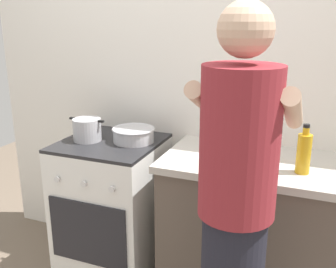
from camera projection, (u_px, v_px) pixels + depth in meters
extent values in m
cube|color=silver|center=(213.00, 82.00, 2.43)|extent=(3.20, 0.10, 2.50)
cube|color=brown|center=(251.00, 237.00, 2.23)|extent=(0.96, 0.56, 0.86)
cube|color=#B7B2A8|center=(256.00, 163.00, 2.10)|extent=(1.00, 0.60, 0.04)
cube|color=white|center=(113.00, 208.00, 2.54)|extent=(0.60, 0.60, 0.88)
cube|color=#232326|center=(110.00, 143.00, 2.41)|extent=(0.60, 0.60, 0.02)
cube|color=black|center=(88.00, 234.00, 2.28)|extent=(0.51, 0.01, 0.40)
cylinder|color=silver|center=(57.00, 179.00, 2.24)|extent=(0.04, 0.01, 0.04)
cylinder|color=silver|center=(84.00, 184.00, 2.18)|extent=(0.04, 0.01, 0.04)
cylinder|color=silver|center=(112.00, 189.00, 2.11)|extent=(0.04, 0.01, 0.04)
cylinder|color=#B2B2B7|center=(87.00, 130.00, 2.41)|extent=(0.17, 0.17, 0.14)
cube|color=black|center=(73.00, 118.00, 2.43)|extent=(0.04, 0.02, 0.01)
cube|color=black|center=(101.00, 121.00, 2.35)|extent=(0.04, 0.02, 0.01)
cylinder|color=#B7B7BC|center=(134.00, 135.00, 2.39)|extent=(0.25, 0.25, 0.09)
torus|color=#B7B7BC|center=(133.00, 129.00, 2.38)|extent=(0.27, 0.27, 0.01)
cylinder|color=silver|center=(228.00, 134.00, 2.32)|extent=(0.10, 0.10, 0.14)
cylinder|color=black|center=(225.00, 122.00, 2.31)|extent=(0.02, 0.04, 0.24)
sphere|color=black|center=(226.00, 100.00, 2.27)|extent=(0.03, 0.03, 0.03)
cylinder|color=silver|center=(227.00, 122.00, 2.29)|extent=(0.05, 0.02, 0.24)
sphere|color=silver|center=(228.00, 100.00, 2.25)|extent=(0.03, 0.03, 0.03)
cylinder|color=#9E7547|center=(227.00, 121.00, 2.32)|extent=(0.02, 0.02, 0.25)
sphere|color=#9E7547|center=(228.00, 99.00, 2.28)|extent=(0.03, 0.03, 0.03)
cylinder|color=silver|center=(225.00, 119.00, 2.32)|extent=(0.03, 0.04, 0.28)
sphere|color=silver|center=(227.00, 94.00, 2.27)|extent=(0.03, 0.03, 0.03)
cylinder|color=silver|center=(250.00, 156.00, 2.05)|extent=(0.04, 0.04, 0.07)
cylinder|color=red|center=(251.00, 147.00, 2.04)|extent=(0.04, 0.04, 0.02)
cylinder|color=gold|center=(304.00, 154.00, 1.89)|extent=(0.07, 0.07, 0.20)
cylinder|color=gold|center=(306.00, 131.00, 1.86)|extent=(0.03, 0.03, 0.04)
cylinder|color=black|center=(307.00, 126.00, 1.85)|extent=(0.03, 0.03, 0.02)
cylinder|color=maroon|center=(239.00, 143.00, 1.44)|extent=(0.30, 0.30, 0.58)
sphere|color=#D3AA8C|center=(246.00, 29.00, 1.32)|extent=(0.20, 0.20, 0.20)
cylinder|color=#D3AA8C|center=(207.00, 103.00, 1.60)|extent=(0.07, 0.41, 0.24)
cylinder|color=#D3AA8C|center=(293.00, 110.00, 1.48)|extent=(0.07, 0.41, 0.24)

